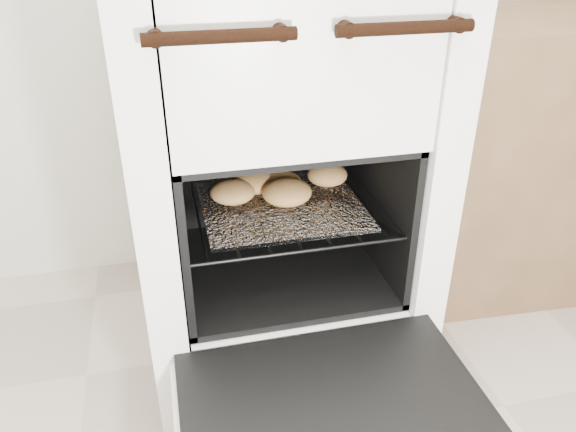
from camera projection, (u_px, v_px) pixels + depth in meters
name	position (u px, v px, depth m)	size (l,w,h in m)	color
stove	(273.00, 166.00, 1.40)	(0.67, 0.74, 1.02)	white
oven_door	(337.00, 419.00, 1.06)	(0.60, 0.47, 0.04)	black
oven_rack	(280.00, 204.00, 1.37)	(0.49, 0.47, 0.01)	black
foil_sheet	(282.00, 206.00, 1.35)	(0.38, 0.33, 0.01)	silver
baked_rolls	(276.00, 185.00, 1.38)	(0.38, 0.23, 0.06)	#DDA458
counter	(508.00, 153.00, 1.72)	(0.81, 0.54, 0.81)	brown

